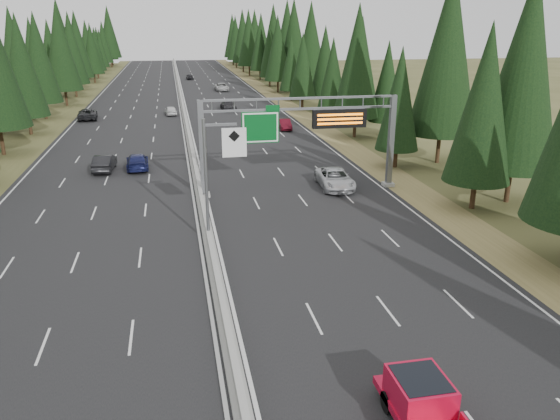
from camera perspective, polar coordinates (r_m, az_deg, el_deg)
The scene contains 19 objects.
road at distance 88.81m, azimuth -10.02°, elevation 9.97°, with size 32.00×260.00×0.08m, color black.
shoulder_right at distance 90.93m, azimuth 1.43°, elevation 10.45°, with size 3.60×260.00×0.06m, color olive.
shoulder_left at distance 90.23m, azimuth -21.53°, elevation 9.09°, with size 3.60×260.00×0.06m, color #424520.
median_barrier at distance 88.76m, azimuth -10.04°, elevation 10.21°, with size 0.70×260.00×0.85m.
sign_gantry at distance 44.74m, azimuth 2.92°, elevation 8.37°, with size 16.75×0.98×7.80m.
hov_sign_pole at distance 33.97m, azimuth -6.77°, elevation 3.90°, with size 2.80×0.50×8.00m.
tree_row_right at distance 88.41m, azimuth 4.82°, elevation 16.19°, with size 12.07×242.54×18.73m.
tree_row_left at distance 77.16m, azimuth -27.06°, elevation 13.74°, with size 11.37×242.40×18.97m.
silver_minivan at distance 46.90m, azimuth 5.76°, elevation 3.28°, with size 2.65×5.75×1.60m, color #B7B8BC.
red_pickup at distance 20.43m, azimuth 14.88°, elevation -19.13°, with size 1.97×5.52×1.80m.
car_ahead_green at distance 76.54m, azimuth -2.17°, elevation 9.43°, with size 1.77×4.41×1.50m, color #155F2D.
car_ahead_dkred at distance 73.11m, azimuth 0.50°, elevation 8.94°, with size 1.44×4.13×1.36m, color #4F0B17.
car_ahead_dkgrey at distance 90.06m, azimuth -5.43°, elevation 10.80°, with size 2.10×5.17×1.50m, color black.
car_ahead_white at distance 117.04m, azimuth -6.12°, elevation 12.66°, with size 2.58×5.59×1.55m, color #B2B2B2.
car_ahead_far at distance 142.11m, azimuth -9.42°, elevation 13.57°, with size 1.56×3.88×1.32m, color black.
car_onc_near at distance 54.78m, azimuth -17.88°, elevation 4.72°, with size 1.66×4.75×1.57m, color black.
car_onc_blue at distance 54.64m, azimuth -14.68°, elevation 4.93°, with size 2.05×5.04×1.46m, color #161B4F.
car_onc_white at distance 86.63m, azimuth -11.35°, elevation 10.16°, with size 1.63×4.04×1.38m, color silver.
car_onc_far at distance 85.70m, azimuth -19.47°, elevation 9.44°, with size 2.64×5.73×1.59m, color black.
Camera 1 is at (-1.80, -7.77, 13.47)m, focal length 35.00 mm.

